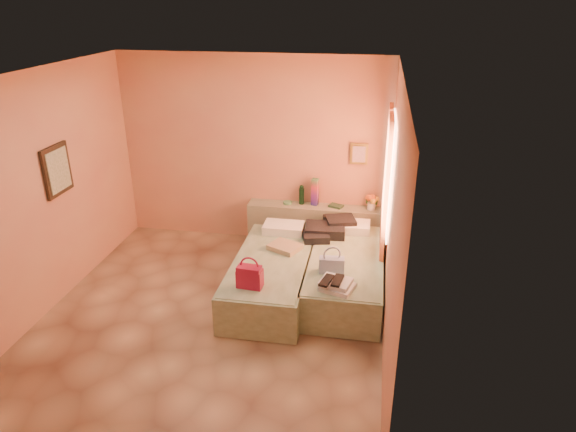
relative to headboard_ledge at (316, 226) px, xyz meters
name	(u,v)px	position (x,y,z in m)	size (l,w,h in m)	color
ground	(212,318)	(-0.98, -2.10, -0.33)	(4.50, 4.50, 0.00)	tan
room_walls	(236,161)	(-0.77, -1.53, 1.46)	(4.02, 4.51, 2.81)	tan
headboard_ledge	(316,226)	(0.00, 0.00, 0.00)	(2.05, 0.30, 0.65)	gray
bed_left	(272,276)	(-0.38, -1.45, -0.08)	(0.90, 2.00, 0.50)	#A7C39D
bed_right	(345,274)	(0.52, -1.24, -0.08)	(0.90, 2.00, 0.50)	#A7C39D
water_bottle	(302,195)	(-0.24, 0.06, 0.46)	(0.08, 0.08, 0.28)	#153A21
rainbow_box	(315,192)	(-0.04, 0.05, 0.53)	(0.09, 0.09, 0.41)	#A01339
small_dish	(288,203)	(-0.44, 0.02, 0.34)	(0.13, 0.13, 0.03)	#529863
green_book	(336,206)	(0.28, 0.02, 0.34)	(0.20, 0.14, 0.03)	#294D35
flower_vase	(372,201)	(0.80, 0.02, 0.46)	(0.21, 0.21, 0.27)	white
magenta_handbag	(250,276)	(-0.49, -2.13, 0.31)	(0.28, 0.16, 0.27)	#A01339
khaki_garment	(285,247)	(-0.27, -1.16, 0.21)	(0.38, 0.30, 0.07)	tan
clothes_pile	(329,229)	(0.24, -0.63, 0.26)	(0.58, 0.58, 0.18)	black
blue_handbag	(332,265)	(0.39, -1.64, 0.27)	(0.30, 0.13, 0.19)	#4463A4
towel_stack	(337,285)	(0.49, -2.01, 0.23)	(0.35, 0.30, 0.10)	silver
sandal_pair	(332,281)	(0.43, -2.04, 0.29)	(0.20, 0.26, 0.03)	black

